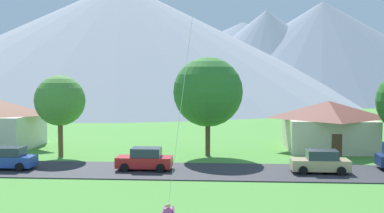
# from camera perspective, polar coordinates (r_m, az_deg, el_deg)

# --- Properties ---
(road_strip) EXTENTS (160.00, 6.50, 0.08)m
(road_strip) POSITION_cam_1_polar(r_m,az_deg,el_deg) (36.51, -1.51, -7.68)
(road_strip) COLOR #2D2D33
(road_strip) RESTS_ON ground
(mountain_far_east_ridge) EXTENTS (137.83, 137.83, 34.37)m
(mountain_far_east_ridge) POSITION_cam_1_polar(r_m,az_deg,el_deg) (143.02, -8.38, 7.64)
(mountain_far_east_ridge) COLOR #8E939E
(mountain_far_east_ridge) RESTS_ON ground
(mountain_central_ridge) EXTENTS (101.88, 101.88, 31.17)m
(mountain_central_ridge) POSITION_cam_1_polar(r_m,az_deg,el_deg) (161.78, 15.25, 6.52)
(mountain_central_ridge) COLOR gray
(mountain_central_ridge) RESTS_ON ground
(mountain_east_ridge) EXTENTS (114.13, 114.13, 25.38)m
(mountain_east_ridge) POSITION_cam_1_polar(r_m,az_deg,el_deg) (164.70, 6.06, 5.57)
(mountain_east_ridge) COLOR gray
(mountain_east_ridge) RESTS_ON ground
(mountain_west_ridge) EXTENTS (72.50, 72.50, 28.25)m
(mountain_west_ridge) POSITION_cam_1_polar(r_m,az_deg,el_deg) (155.89, 8.86, 6.18)
(mountain_west_ridge) COLOR gray
(mountain_west_ridge) RESTS_ON ground
(house_left_center) EXTENTS (8.60, 8.17, 4.80)m
(house_left_center) POSITION_cam_1_polar(r_m,az_deg,el_deg) (48.55, 15.90, -2.07)
(house_left_center) COLOR beige
(house_left_center) RESTS_ON ground
(tree_near_left) EXTENTS (6.26, 6.26, 8.92)m
(tree_near_left) POSITION_cam_1_polar(r_m,az_deg,el_deg) (42.94, 1.90, 1.74)
(tree_near_left) COLOR brown
(tree_near_left) RESTS_ON ground
(tree_left_of_center) EXTENTS (4.48, 4.48, 7.27)m
(tree_left_of_center) POSITION_cam_1_polar(r_m,az_deg,el_deg) (44.14, -15.45, 0.66)
(tree_left_of_center) COLOR brown
(tree_left_of_center) RESTS_ON ground
(parked_car_tan_west_end) EXTENTS (4.20, 2.09, 1.68)m
(parked_car_tan_west_end) POSITION_cam_1_polar(r_m,az_deg,el_deg) (36.79, 15.04, -6.41)
(parked_car_tan_west_end) COLOR tan
(parked_car_tan_west_end) RESTS_ON road_strip
(parked_car_blue_mid_west) EXTENTS (4.20, 2.08, 1.68)m
(parked_car_blue_mid_west) POSITION_cam_1_polar(r_m,az_deg,el_deg) (39.64, -21.08, -5.81)
(parked_car_blue_mid_west) COLOR #2847A8
(parked_car_blue_mid_west) RESTS_ON road_strip
(parked_car_red_mid_east) EXTENTS (4.21, 2.09, 1.68)m
(parked_car_red_mid_east) POSITION_cam_1_polar(r_m,az_deg,el_deg) (36.84, -5.63, -6.29)
(parked_car_red_mid_east) COLOR red
(parked_car_red_mid_east) RESTS_ON road_strip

